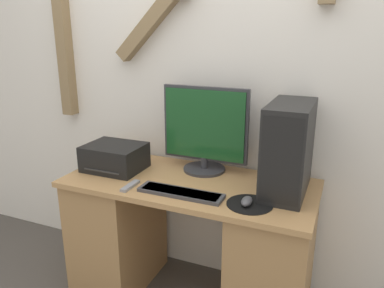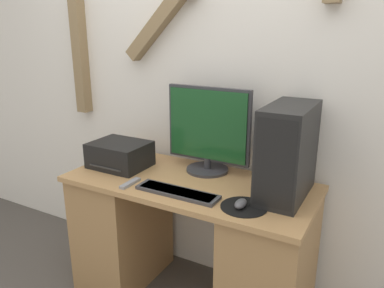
{
  "view_description": "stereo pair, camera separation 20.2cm",
  "coord_description": "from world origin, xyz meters",
  "px_view_note": "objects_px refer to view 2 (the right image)",
  "views": [
    {
      "loc": [
        0.77,
        -1.46,
        1.6
      ],
      "look_at": [
        0.02,
        0.32,
        1.01
      ],
      "focal_mm": 35.0,
      "sensor_mm": 36.0,
      "label": 1
    },
    {
      "loc": [
        0.96,
        -1.37,
        1.6
      ],
      "look_at": [
        0.02,
        0.32,
        1.01
      ],
      "focal_mm": 35.0,
      "sensor_mm": 36.0,
      "label": 2
    }
  ],
  "objects_px": {
    "mouse": "(241,204)",
    "monitor": "(208,130)",
    "keyboard": "(177,192)",
    "remote_control": "(130,183)",
    "printer": "(120,155)",
    "computer_tower": "(287,152)"
  },
  "relations": [
    {
      "from": "monitor",
      "to": "mouse",
      "type": "height_order",
      "value": "monitor"
    },
    {
      "from": "printer",
      "to": "monitor",
      "type": "bearing_deg",
      "value": 21.35
    },
    {
      "from": "printer",
      "to": "computer_tower",
      "type": "bearing_deg",
      "value": 4.35
    },
    {
      "from": "mouse",
      "to": "computer_tower",
      "type": "bearing_deg",
      "value": 60.01
    },
    {
      "from": "keyboard",
      "to": "mouse",
      "type": "relative_size",
      "value": 4.9
    },
    {
      "from": "mouse",
      "to": "monitor",
      "type": "bearing_deg",
      "value": 134.5
    },
    {
      "from": "monitor",
      "to": "keyboard",
      "type": "distance_m",
      "value": 0.45
    },
    {
      "from": "computer_tower",
      "to": "printer",
      "type": "bearing_deg",
      "value": -175.65
    },
    {
      "from": "keyboard",
      "to": "remote_control",
      "type": "relative_size",
      "value": 3.02
    },
    {
      "from": "monitor",
      "to": "keyboard",
      "type": "height_order",
      "value": "monitor"
    },
    {
      "from": "computer_tower",
      "to": "printer",
      "type": "height_order",
      "value": "computer_tower"
    },
    {
      "from": "mouse",
      "to": "computer_tower",
      "type": "distance_m",
      "value": 0.35
    },
    {
      "from": "computer_tower",
      "to": "monitor",
      "type": "bearing_deg",
      "value": 166.42
    },
    {
      "from": "monitor",
      "to": "computer_tower",
      "type": "distance_m",
      "value": 0.52
    },
    {
      "from": "monitor",
      "to": "mouse",
      "type": "bearing_deg",
      "value": -45.5
    },
    {
      "from": "monitor",
      "to": "computer_tower",
      "type": "relative_size",
      "value": 1.1
    },
    {
      "from": "keyboard",
      "to": "printer",
      "type": "height_order",
      "value": "printer"
    },
    {
      "from": "printer",
      "to": "remote_control",
      "type": "height_order",
      "value": "printer"
    },
    {
      "from": "keyboard",
      "to": "remote_control",
      "type": "bearing_deg",
      "value": -175.43
    },
    {
      "from": "keyboard",
      "to": "remote_control",
      "type": "distance_m",
      "value": 0.29
    },
    {
      "from": "mouse",
      "to": "printer",
      "type": "relative_size",
      "value": 0.27
    },
    {
      "from": "monitor",
      "to": "computer_tower",
      "type": "xyz_separation_m",
      "value": [
        0.5,
        -0.12,
        -0.02
      ]
    }
  ]
}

